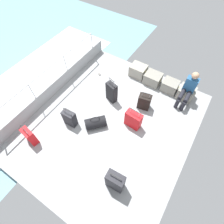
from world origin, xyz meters
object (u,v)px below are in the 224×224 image
(suitcase_2, at_px, (133,120))
(cargo_crate_0, at_px, (138,71))
(suitcase_3, at_px, (70,118))
(cargo_crate_1, at_px, (153,79))
(cargo_crate_3, at_px, (186,93))
(passenger_seated, at_px, (188,89))
(suitcase_1, at_px, (30,136))
(suitcase_5, at_px, (144,102))
(duffel_bag, at_px, (96,123))
(suitcase_4, at_px, (115,181))
(paper_cup, at_px, (99,73))
(cargo_crate_2, at_px, (170,86))
(suitcase_0, at_px, (112,92))

(suitcase_2, bearing_deg, cargo_crate_0, 113.97)
(suitcase_2, bearing_deg, suitcase_3, -149.03)
(cargo_crate_0, relative_size, cargo_crate_1, 1.00)
(suitcase_2, bearing_deg, cargo_crate_3, 63.71)
(cargo_crate_1, height_order, passenger_seated, passenger_seated)
(suitcase_1, bearing_deg, cargo_crate_1, 64.28)
(cargo_crate_3, relative_size, suitcase_3, 0.75)
(suitcase_1, bearing_deg, suitcase_5, 52.76)
(suitcase_2, bearing_deg, suitcase_5, 92.30)
(passenger_seated, distance_m, duffel_bag, 2.89)
(suitcase_3, xyz_separation_m, suitcase_5, (1.49, 1.66, -0.01))
(suitcase_1, relative_size, suitcase_4, 0.87)
(suitcase_1, bearing_deg, passenger_seated, 50.34)
(passenger_seated, xyz_separation_m, suitcase_4, (-0.45, -3.31, -0.21))
(cargo_crate_0, height_order, suitcase_4, suitcase_4)
(passenger_seated, height_order, paper_cup, passenger_seated)
(duffel_bag, relative_size, paper_cup, 6.47)
(suitcase_4, distance_m, suitcase_5, 2.46)
(cargo_crate_2, distance_m, paper_cup, 2.44)
(suitcase_4, bearing_deg, passenger_seated, 82.31)
(suitcase_1, bearing_deg, cargo_crate_0, 72.27)
(cargo_crate_2, bearing_deg, suitcase_3, -124.48)
(suitcase_5, bearing_deg, suitcase_3, -132.00)
(cargo_crate_3, bearing_deg, cargo_crate_2, -179.89)
(cargo_crate_0, height_order, suitcase_1, suitcase_1)
(cargo_crate_2, distance_m, cargo_crate_3, 0.54)
(cargo_crate_3, bearing_deg, suitcase_0, -144.53)
(suitcase_3, height_order, suitcase_4, suitcase_4)
(suitcase_0, xyz_separation_m, suitcase_4, (1.47, -2.13, 0.00))
(cargo_crate_0, distance_m, suitcase_3, 2.87)
(suitcase_2, distance_m, paper_cup, 2.32)
(suitcase_3, height_order, paper_cup, suitcase_3)
(cargo_crate_2, height_order, suitcase_5, suitcase_5)
(cargo_crate_2, bearing_deg, cargo_crate_0, 177.58)
(suitcase_0, bearing_deg, cargo_crate_0, 82.82)
(duffel_bag, bearing_deg, suitcase_3, -154.03)
(suitcase_0, bearing_deg, suitcase_3, -110.29)
(suitcase_4, bearing_deg, paper_cup, 130.76)
(cargo_crate_3, bearing_deg, duffel_bag, -126.19)
(cargo_crate_0, distance_m, suitcase_5, 1.39)
(passenger_seated, xyz_separation_m, suitcase_5, (-0.93, -0.90, -0.30))
(cargo_crate_2, bearing_deg, paper_cup, -164.31)
(cargo_crate_2, bearing_deg, suitcase_1, -122.79)
(suitcase_0, distance_m, suitcase_4, 2.58)
(cargo_crate_3, bearing_deg, cargo_crate_1, -179.66)
(passenger_seated, bearing_deg, suitcase_5, -135.87)
(suitcase_0, distance_m, suitcase_2, 1.12)
(passenger_seated, bearing_deg, cargo_crate_2, 161.81)
(passenger_seated, relative_size, suitcase_3, 1.53)
(duffel_bag, bearing_deg, passenger_seated, 51.69)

